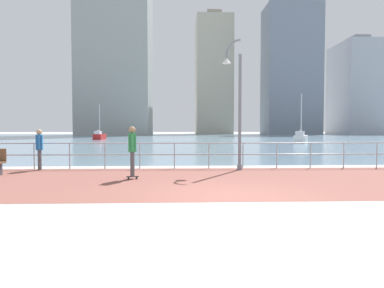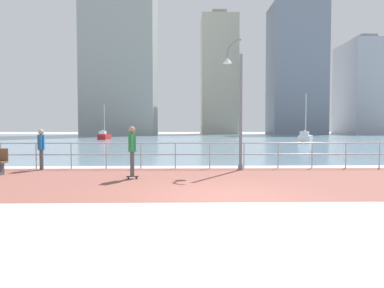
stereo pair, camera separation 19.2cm
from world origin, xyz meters
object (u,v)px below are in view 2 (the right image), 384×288
Objects in this scene: skateboarder at (132,148)px; bystander at (41,146)px; sailboat_teal at (305,138)px; lamppost at (237,98)px; sailboat_red at (104,136)px.

bystander is at bearing 146.68° from skateboarder.
bystander is at bearing -127.53° from sailboat_teal.
lamppost is at bearing -114.65° from sailboat_teal.
bystander is 0.30× the size of sailboat_red.
sailboat_red is (-6.22, 38.28, -0.43)m from bystander.
sailboat_red reaches higher than lamppost.
lamppost reaches higher than skateboarder.
skateboarder is 31.55m from sailboat_teal.
lamppost is 40.95m from sailboat_red.
lamppost is 3.01× the size of skateboarder.
sailboat_teal reaches higher than lamppost.
skateboarder is 1.06× the size of bystander.
skateboarder is 4.71m from bystander.
sailboat_teal is at bearing -27.54° from sailboat_red.
lamppost is 27.82m from sailboat_teal.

